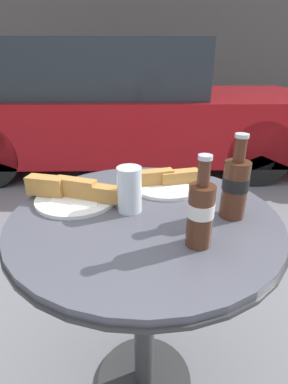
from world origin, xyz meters
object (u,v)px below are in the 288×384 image
(cola_bottle_right, at_px, (200,212))
(lunch_plate_far, at_px, (167,182))
(bistro_table, at_px, (144,255))
(lunch_plate_near, at_px, (74,193))
(drinking_glass, at_px, (130,191))
(parked_car, at_px, (121,108))
(cola_bottle_left, at_px, (235,186))

(cola_bottle_right, relative_size, lunch_plate_far, 0.91)
(bistro_table, distance_m, lunch_plate_near, 0.30)
(cola_bottle_right, distance_m, drinking_glass, 0.25)
(cola_bottle_right, bearing_deg, parked_car, 96.60)
(lunch_plate_near, relative_size, lunch_plate_far, 1.24)
(bistro_table, bearing_deg, drinking_glass, 156.69)
(bistro_table, relative_size, lunch_plate_near, 2.55)
(bistro_table, distance_m, parked_car, 2.79)
(cola_bottle_right, bearing_deg, lunch_plate_near, 144.45)
(bistro_table, bearing_deg, parked_car, 94.36)
(drinking_glass, xyz_separation_m, lunch_plate_far, (0.13, 0.18, -0.04))
(bistro_table, xyz_separation_m, lunch_plate_far, (0.08, 0.20, 0.17))
(lunch_plate_far, bearing_deg, lunch_plate_near, -160.74)
(drinking_glass, bearing_deg, lunch_plate_near, 158.42)
(drinking_glass, bearing_deg, cola_bottle_right, -46.38)
(bistro_table, relative_size, cola_bottle_left, 3.32)
(cola_bottle_right, height_order, drinking_glass, cola_bottle_right)
(lunch_plate_far, xyz_separation_m, parked_car, (-0.30, 2.59, -0.16))
(parked_car, bearing_deg, cola_bottle_right, -83.40)
(lunch_plate_far, height_order, parked_car, parked_car)
(cola_bottle_right, relative_size, drinking_glass, 1.68)
(bistro_table, bearing_deg, cola_bottle_left, -4.71)
(cola_bottle_left, bearing_deg, bistro_table, 175.29)
(drinking_glass, xyz_separation_m, parked_car, (-0.17, 2.77, -0.20))
(cola_bottle_right, bearing_deg, lunch_plate_far, 97.31)
(drinking_glass, xyz_separation_m, lunch_plate_near, (-0.18, 0.07, -0.04))
(cola_bottle_right, xyz_separation_m, parked_car, (-0.34, 2.95, -0.23))
(lunch_plate_far, bearing_deg, cola_bottle_left, -52.08)
(bistro_table, xyz_separation_m, lunch_plate_near, (-0.22, 0.09, 0.18))
(parked_car, bearing_deg, drinking_glass, -86.49)
(drinking_glass, height_order, lunch_plate_far, drinking_glass)
(cola_bottle_left, bearing_deg, lunch_plate_near, 166.91)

